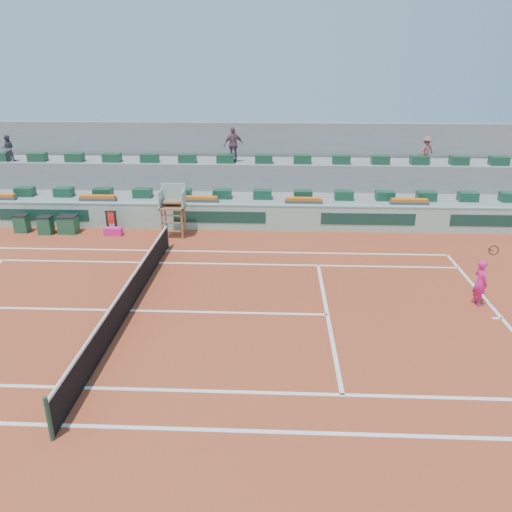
{
  "coord_description": "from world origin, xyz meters",
  "views": [
    {
      "loc": [
        4.74,
        -14.25,
        7.59
      ],
      "look_at": [
        4.0,
        2.5,
        1.0
      ],
      "focal_mm": 35.0,
      "sensor_mm": 36.0,
      "label": 1
    }
  ],
  "objects_px": {
    "drink_cooler_a": "(68,224)",
    "tennis_player": "(480,282)",
    "player_bag": "(113,231)",
    "umpire_chair": "(173,203)"
  },
  "relations": [
    {
      "from": "drink_cooler_a",
      "to": "tennis_player",
      "type": "relative_size",
      "value": 0.37
    },
    {
      "from": "umpire_chair",
      "to": "tennis_player",
      "type": "xyz_separation_m",
      "value": [
        11.45,
        -6.52,
        -0.74
      ]
    },
    {
      "from": "tennis_player",
      "to": "drink_cooler_a",
      "type": "bearing_deg",
      "value": 157.94
    },
    {
      "from": "umpire_chair",
      "to": "drink_cooler_a",
      "type": "bearing_deg",
      "value": 178.08
    },
    {
      "from": "player_bag",
      "to": "drink_cooler_a",
      "type": "xyz_separation_m",
      "value": [
        -2.2,
        0.27,
        0.24
      ]
    },
    {
      "from": "player_bag",
      "to": "drink_cooler_a",
      "type": "relative_size",
      "value": 0.97
    },
    {
      "from": "player_bag",
      "to": "drink_cooler_a",
      "type": "bearing_deg",
      "value": 173.04
    },
    {
      "from": "player_bag",
      "to": "tennis_player",
      "type": "height_order",
      "value": "tennis_player"
    },
    {
      "from": "drink_cooler_a",
      "to": "tennis_player",
      "type": "height_order",
      "value": "tennis_player"
    },
    {
      "from": "drink_cooler_a",
      "to": "umpire_chair",
      "type": "bearing_deg",
      "value": -1.92
    }
  ]
}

